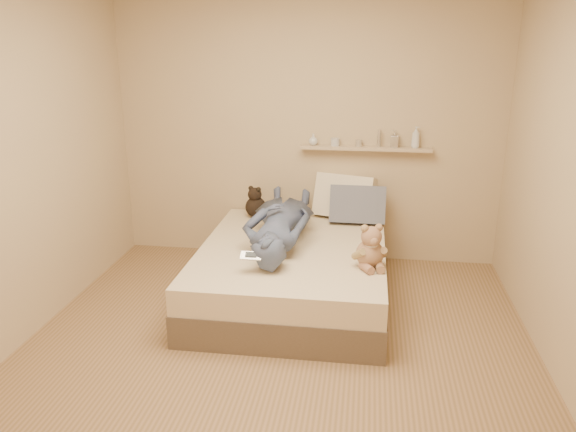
% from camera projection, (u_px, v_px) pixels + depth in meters
% --- Properties ---
extents(room, '(3.80, 3.80, 3.80)m').
position_uv_depth(room, '(273.00, 171.00, 3.43)').
color(room, '#8E6B49').
rests_on(room, ground).
extents(bed, '(1.50, 1.90, 0.45)m').
position_uv_depth(bed, '(293.00, 272.00, 4.64)').
color(bed, brown).
rests_on(bed, floor).
extents(game_console, '(0.15, 0.07, 0.05)m').
position_uv_depth(game_console, '(251.00, 256.00, 4.01)').
color(game_console, silver).
rests_on(game_console, bed).
extents(teddy_bear, '(0.27, 0.28, 0.34)m').
position_uv_depth(teddy_bear, '(371.00, 250.00, 4.11)').
color(teddy_bear, '#926B50').
rests_on(teddy_bear, bed).
extents(dark_plush, '(0.20, 0.20, 0.30)m').
position_uv_depth(dark_plush, '(255.00, 204.00, 5.27)').
color(dark_plush, black).
rests_on(dark_plush, bed).
extents(pillow_cream, '(0.61, 0.43, 0.43)m').
position_uv_depth(pillow_cream, '(344.00, 197.00, 5.24)').
color(pillow_cream, beige).
rests_on(pillow_cream, bed).
extents(pillow_grey, '(0.50, 0.25, 0.37)m').
position_uv_depth(pillow_grey, '(358.00, 205.00, 5.10)').
color(pillow_grey, slate).
rests_on(pillow_grey, bed).
extents(person, '(0.55, 1.47, 0.35)m').
position_uv_depth(person, '(280.00, 221.00, 4.63)').
color(person, '#474B6F').
rests_on(person, bed).
extents(wall_shelf, '(1.20, 0.12, 0.03)m').
position_uv_depth(wall_shelf, '(366.00, 148.00, 5.15)').
color(wall_shelf, tan).
rests_on(wall_shelf, wall_back).
extents(shelf_bottles, '(1.03, 0.12, 0.20)m').
position_uv_depth(shelf_bottles, '(372.00, 139.00, 5.11)').
color(shelf_bottles, silver).
rests_on(shelf_bottles, wall_shelf).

